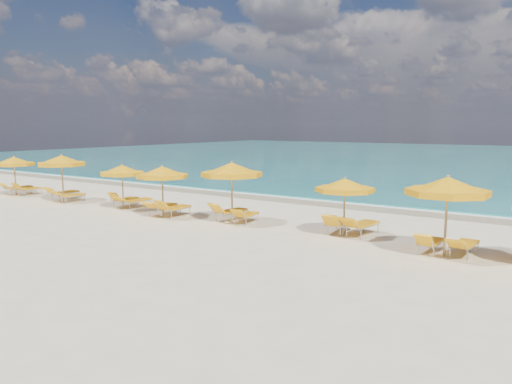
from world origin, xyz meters
The scene contains 26 objects.
ground_plane centered at (0.00, 0.00, 0.00)m, with size 120.00×120.00×0.00m, color beige.
ocean centered at (0.00, 48.00, 0.00)m, with size 120.00×80.00×0.30m, color #147171.
wet_sand_band centered at (0.00, 7.40, 0.00)m, with size 120.00×2.60×0.01m, color tan.
foam_line centered at (0.00, 8.20, 0.00)m, with size 120.00×1.20×0.03m, color white.
whitecap_near centered at (-6.00, 17.00, 0.00)m, with size 14.00×0.36×0.05m, color white.
umbrella_0 centered at (-15.81, -0.19, 1.96)m, with size 2.40×2.40×2.30m.
umbrella_1 centered at (-11.46, -0.06, 2.17)m, with size 2.93×2.93×2.54m.
umbrella_2 centered at (-6.92, 0.12, 1.87)m, with size 2.61×2.61×2.20m.
umbrella_3 centered at (-3.78, -0.33, 1.98)m, with size 2.54×2.54×2.32m.
umbrella_4 centered at (-0.40, 0.31, 2.21)m, with size 2.70×2.70×2.60m.
umbrella_5 centered at (4.53, 0.59, 1.88)m, with size 2.77×2.77×2.20m.
umbrella_6 centered at (8.34, -0.31, 2.19)m, with size 3.26×3.26×2.57m.
lounger_0_left centered at (-16.18, 0.18, 0.23)m, with size 0.73×1.96×0.81m.
lounger_0_right centered at (-15.28, 0.32, 0.21)m, with size 0.70×1.73×0.81m.
lounger_1_left centered at (-11.97, 0.36, 0.24)m, with size 0.74×1.97×0.82m.
lounger_1_right centered at (-10.96, 0.10, 0.21)m, with size 0.75×1.80×0.70m.
lounger_2_left centered at (-7.46, 0.72, 0.22)m, with size 0.77×1.73×0.83m.
lounger_2_right centered at (-6.58, 0.64, 0.23)m, with size 0.87×1.99×0.73m.
lounger_3_left centered at (-4.22, 0.07, 0.23)m, with size 0.90×2.02×0.75m.
lounger_3_right centered at (-3.39, 0.04, 0.23)m, with size 0.68×1.87×0.87m.
lounger_4_left centered at (-0.81, 0.73, 0.24)m, with size 0.87×1.96×0.88m.
lounger_4_right centered at (0.10, 0.65, 0.20)m, with size 0.75×1.70×0.73m.
lounger_5_left centered at (4.09, 1.05, 0.23)m, with size 0.83×1.90×0.87m.
lounger_5_right centered at (5.02, 1.13, 0.24)m, with size 0.88×2.07×0.85m.
lounger_6_left centered at (7.84, -0.04, 0.21)m, with size 0.60×1.68×0.79m.
lounger_6_right centered at (8.81, 0.17, 0.22)m, with size 0.70×1.83×0.73m.
Camera 1 is at (11.99, -16.15, 4.10)m, focal length 35.00 mm.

